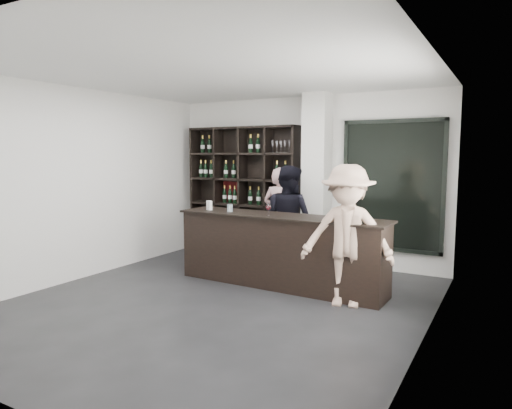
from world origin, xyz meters
The scene contains 12 objects.
floor centered at (0.00, 0.00, -0.01)m, with size 5.00×5.50×0.01m, color black.
wine_shelf centered at (-1.15, 2.57, 1.20)m, with size 2.20×0.35×2.40m, color black, non-canonical shape.
structural_column centered at (0.35, 2.47, 1.45)m, with size 0.40×0.40×2.90m, color silver.
glass_panel centered at (1.55, 2.69, 1.40)m, with size 1.60×0.08×2.10m.
tasting_counter centered at (0.35, 1.10, 0.52)m, with size 3.16×0.66×1.04m.
taster_pink centered at (-0.30, 2.40, 0.84)m, with size 0.61×0.40×1.67m, color #C89A9B.
taster_black centered at (0.12, 1.85, 0.86)m, with size 0.84×0.65×1.73m, color black.
customer centered at (1.46, 0.76, 0.89)m, with size 1.15×0.66×1.78m, color tan.
wine_glass centered at (0.23, 0.98, 1.13)m, with size 0.08×0.08×0.19m, color white, non-canonical shape.
spit_cup centered at (-0.47, 1.06, 1.10)m, with size 0.08×0.08×0.11m, color silver.
napkin_stack centered at (1.25, 1.15, 1.05)m, with size 0.12×0.12×0.02m, color white.
card_stand centered at (-0.87, 1.08, 1.11)m, with size 0.10×0.05×0.14m, color white.
Camera 1 is at (3.23, -4.67, 1.92)m, focal length 32.00 mm.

